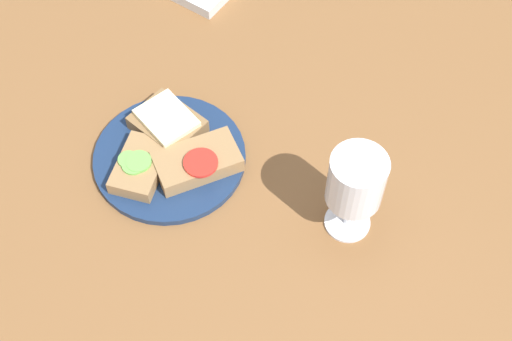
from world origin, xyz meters
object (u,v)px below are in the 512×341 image
sandwich_with_cucumber (140,166)px  wine_glass (356,184)px  plate (170,157)px  sandwich_with_tomato (197,161)px  sandwich_with_cheese (167,123)px

sandwich_with_cucumber → wine_glass: (27.72, 9.64, 7.65)cm
plate → sandwich_with_tomato: bearing=9.1°
plate → sandwich_with_cheese: bearing=129.6°
sandwich_with_cucumber → sandwich_with_cheese: bearing=99.3°
sandwich_with_cheese → wine_glass: size_ratio=0.70×
plate → sandwich_with_cucumber: bearing=-110.6°
plate → sandwich_with_cheese: sandwich_with_cheese is taller
plate → wine_glass: (26.10, 5.33, 9.42)cm
sandwich_with_tomato → wine_glass: 23.31cm
plate → sandwich_with_tomato: (4.54, 0.73, 1.86)cm
sandwich_with_cucumber → wine_glass: bearing=19.2°
sandwich_with_cheese → wine_glass: bearing=3.6°
sandwich_with_tomato → wine_glass: wine_glass is taller
sandwich_with_tomato → sandwich_with_cucumber: 7.96cm
sandwich_with_cucumber → plate: bearing=69.4°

